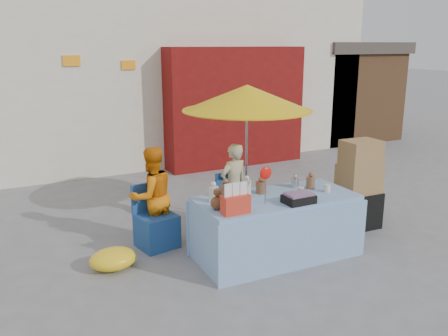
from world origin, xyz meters
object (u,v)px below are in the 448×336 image
chair_right (238,214)px  box_stack (358,188)px  vendor_orange (152,196)px  chair_left (156,228)px  market_table (276,226)px  vendor_beige (233,186)px  umbrella (247,98)px

chair_right → box_stack: 1.82m
vendor_orange → box_stack: bearing=153.5°
chair_left → box_stack: box_stack is taller
vendor_orange → chair_right: bearing=163.3°
market_table → chair_left: market_table is taller
chair_right → vendor_beige: 0.41m
vendor_beige → umbrella: 1.30m
market_table → chair_left: (-1.26, 0.98, -0.16)m
chair_right → vendor_orange: bearing=163.3°
market_table → umbrella: umbrella is taller
chair_right → vendor_orange: vendor_orange is taller
chair_right → vendor_beige: bearing=78.2°
vendor_beige → box_stack: box_stack is taller
market_table → chair_left: bearing=143.8°
vendor_orange → market_table: bearing=127.9°
umbrella → box_stack: umbrella is taller
vendor_orange → box_stack: (2.89, -0.83, -0.06)m
chair_right → umbrella: 1.69m
chair_right → chair_left: bearing=169.5°
market_table → chair_right: size_ratio=2.48×
vendor_orange → vendor_beige: size_ratio=1.05×
chair_left → umbrella: (1.55, 0.28, 1.64)m
chair_left → vendor_orange: 0.44m
chair_left → box_stack: bearing=-24.0°
chair_right → vendor_orange: 1.32m
market_table → umbrella: bearing=78.7°
vendor_orange → vendor_beige: bearing=169.5°
umbrella → chair_right: bearing=-136.8°
chair_right → vendor_beige: (0.00, 0.13, 0.38)m
vendor_orange → umbrella: size_ratio=0.64×
box_stack → chair_right: bearing=157.2°
chair_left → umbrella: size_ratio=0.41×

